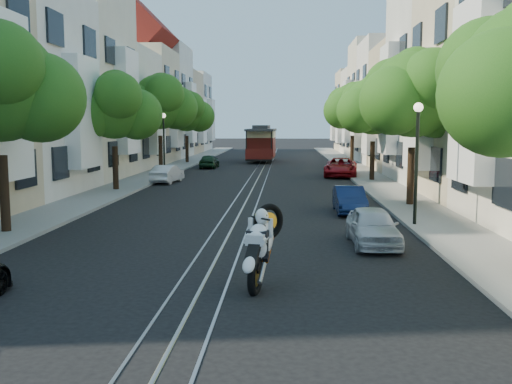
# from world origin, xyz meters

# --- Properties ---
(ground) EXTENTS (200.00, 200.00, 0.00)m
(ground) POSITION_xyz_m (0.00, 28.00, 0.00)
(ground) COLOR black
(ground) RESTS_ON ground
(sidewalk_east) EXTENTS (2.50, 80.00, 0.12)m
(sidewalk_east) POSITION_xyz_m (7.25, 28.00, 0.06)
(sidewalk_east) COLOR gray
(sidewalk_east) RESTS_ON ground
(sidewalk_west) EXTENTS (2.50, 80.00, 0.12)m
(sidewalk_west) POSITION_xyz_m (-7.25, 28.00, 0.06)
(sidewalk_west) COLOR gray
(sidewalk_west) RESTS_ON ground
(rail_left) EXTENTS (0.06, 80.00, 0.02)m
(rail_left) POSITION_xyz_m (-0.55, 28.00, 0.01)
(rail_left) COLOR gray
(rail_left) RESTS_ON ground
(rail_slot) EXTENTS (0.06, 80.00, 0.02)m
(rail_slot) POSITION_xyz_m (0.00, 28.00, 0.01)
(rail_slot) COLOR gray
(rail_slot) RESTS_ON ground
(rail_right) EXTENTS (0.06, 80.00, 0.02)m
(rail_right) POSITION_xyz_m (0.55, 28.00, 0.01)
(rail_right) COLOR gray
(rail_right) RESTS_ON ground
(lane_line) EXTENTS (0.08, 80.00, 0.01)m
(lane_line) POSITION_xyz_m (0.00, 28.00, 0.00)
(lane_line) COLOR tan
(lane_line) RESTS_ON ground
(townhouses_east) EXTENTS (7.75, 72.00, 12.00)m
(townhouses_east) POSITION_xyz_m (11.87, 27.91, 5.18)
(townhouses_east) COLOR beige
(townhouses_east) RESTS_ON ground
(townhouses_west) EXTENTS (7.75, 72.00, 11.76)m
(townhouses_west) POSITION_xyz_m (-11.87, 27.91, 5.08)
(townhouses_west) COLOR silver
(townhouses_west) RESTS_ON ground
(tree_e_b) EXTENTS (4.93, 4.08, 6.68)m
(tree_e_b) POSITION_xyz_m (7.26, 8.98, 4.73)
(tree_e_b) COLOR black
(tree_e_b) RESTS_ON ground
(tree_e_c) EXTENTS (4.84, 3.99, 6.52)m
(tree_e_c) POSITION_xyz_m (7.26, 19.98, 4.60)
(tree_e_c) COLOR black
(tree_e_c) RESTS_ON ground
(tree_e_d) EXTENTS (5.01, 4.16, 6.85)m
(tree_e_d) POSITION_xyz_m (7.26, 30.98, 4.87)
(tree_e_d) COLOR black
(tree_e_d) RESTS_ON ground
(tree_w_a) EXTENTS (4.93, 4.08, 6.68)m
(tree_w_a) POSITION_xyz_m (-7.14, 1.98, 4.73)
(tree_w_a) COLOR black
(tree_w_a) RESTS_ON ground
(tree_w_b) EXTENTS (4.72, 3.87, 6.27)m
(tree_w_b) POSITION_xyz_m (-7.14, 13.98, 4.40)
(tree_w_b) COLOR black
(tree_w_b) RESTS_ON ground
(tree_w_c) EXTENTS (5.13, 4.28, 7.09)m
(tree_w_c) POSITION_xyz_m (-7.14, 24.98, 5.07)
(tree_w_c) COLOR black
(tree_w_c) RESTS_ON ground
(tree_w_d) EXTENTS (4.84, 3.99, 6.52)m
(tree_w_d) POSITION_xyz_m (-7.14, 35.98, 4.60)
(tree_w_d) COLOR black
(tree_w_d) RESTS_ON ground
(lamp_east) EXTENTS (0.32, 0.32, 4.16)m
(lamp_east) POSITION_xyz_m (6.30, 4.00, 2.85)
(lamp_east) COLOR black
(lamp_east) RESTS_ON ground
(lamp_west) EXTENTS (0.32, 0.32, 4.16)m
(lamp_west) POSITION_xyz_m (-6.30, 22.00, 2.85)
(lamp_west) COLOR black
(lamp_west) RESTS_ON ground
(sportbike_rider) EXTENTS (0.86, 2.13, 1.82)m
(sportbike_rider) POSITION_xyz_m (1.29, -3.52, 0.98)
(sportbike_rider) COLOR black
(sportbike_rider) RESTS_ON ground
(cable_car) EXTENTS (2.75, 8.26, 3.15)m
(cable_car) POSITION_xyz_m (-0.50, 38.90, 1.87)
(cable_car) COLOR black
(cable_car) RESTS_ON ground
(parked_car_e_near) EXTENTS (1.40, 3.34, 1.13)m
(parked_car_e_near) POSITION_xyz_m (4.40, 0.95, 0.56)
(parked_car_e_near) COLOR silver
(parked_car_e_near) RESTS_ON ground
(parked_car_e_mid) EXTENTS (1.14, 3.25, 1.07)m
(parked_car_e_mid) POSITION_xyz_m (4.40, 7.17, 0.53)
(parked_car_e_mid) COLOR #0D1C43
(parked_car_e_mid) RESTS_ON ground
(parked_car_e_far) EXTENTS (2.69, 4.85, 1.28)m
(parked_car_e_far) POSITION_xyz_m (5.57, 23.18, 0.64)
(parked_car_e_far) COLOR maroon
(parked_car_e_far) RESTS_ON ground
(parked_car_w_mid) EXTENTS (1.56, 3.43, 1.09)m
(parked_car_w_mid) POSITION_xyz_m (-5.39, 18.58, 0.55)
(parked_car_w_mid) COLOR silver
(parked_car_w_mid) RESTS_ON ground
(parked_car_w_far) EXTENTS (1.40, 3.32, 1.12)m
(parked_car_w_far) POSITION_xyz_m (-4.40, 30.35, 0.56)
(parked_car_w_far) COLOR #13311C
(parked_car_w_far) RESTS_ON ground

